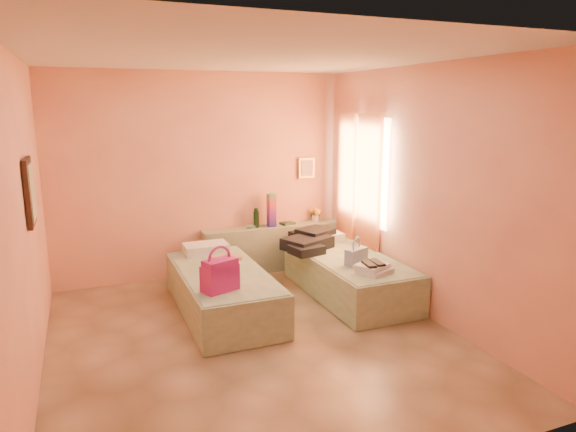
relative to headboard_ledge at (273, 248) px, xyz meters
The scene contains 16 objects.
ground 2.34m from the headboard_ledge, 114.90° to the right, with size 4.50×4.50×0.00m, color tan.
room_walls 2.25m from the headboard_ledge, 116.65° to the right, with size 4.02×4.51×2.81m.
headboard_ledge is the anchor object (origin of this frame).
bed_left 1.69m from the headboard_ledge, 130.43° to the right, with size 0.90×2.00×0.50m, color #9FBA96.
bed_right 1.44m from the headboard_ledge, 68.55° to the right, with size 0.90×2.00×0.50m, color #9FBA96.
water_bottle 0.52m from the headboard_ledge, behind, with size 0.07×0.07×0.27m, color #123318.
rainbow_box 0.56m from the headboard_ledge, 142.26° to the right, with size 0.11×0.11×0.47m, color #B91674.
small_dish 0.48m from the headboard_ledge, behind, with size 0.13×0.13×0.03m, color #498665.
green_book 0.41m from the headboard_ledge, ahead, with size 0.20×0.14×0.03m, color #25452A.
flower_vase 0.83m from the headboard_ledge, ahead, with size 0.19×0.19×0.24m, color silver.
magenta_handbag 2.30m from the headboard_ledge, 124.13° to the right, with size 0.36×0.20×0.34m, color #B91674.
khaki_garment 1.32m from the headboard_ledge, 136.35° to the right, with size 0.31×0.25×0.05m, color tan.
clothes_pile 0.87m from the headboard_ledge, 72.78° to the right, with size 0.66×0.66×0.20m, color black.
blue_handbag 1.70m from the headboard_ledge, 74.14° to the right, with size 0.29×0.13×0.19m, color #3C5990.
towel_stack 2.06m from the headboard_ledge, 76.33° to the right, with size 0.35×0.30×0.10m, color white.
sandal_pair 2.07m from the headboard_ledge, 76.82° to the right, with size 0.19×0.25×0.03m, color black.
Camera 1 is at (-1.52, -4.65, 2.36)m, focal length 32.00 mm.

